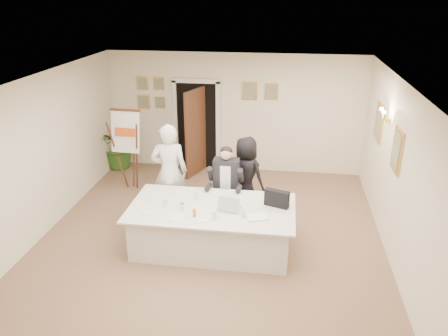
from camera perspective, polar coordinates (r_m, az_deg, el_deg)
floor at (r=7.73m, az=-1.96°, el=-9.86°), size 7.00×7.00×0.00m
ceiling at (r=6.67m, az=-2.28°, el=10.94°), size 6.00×7.00×0.02m
wall_back at (r=10.36m, az=1.37°, el=7.16°), size 6.00×0.10×2.80m
wall_front at (r=4.17m, az=-11.17°, el=-18.86°), size 6.00×0.10×2.80m
wall_left at (r=8.15m, az=-23.35°, el=0.96°), size 0.10×7.00×2.80m
wall_right at (r=7.21m, az=22.08°, el=-1.54°), size 0.10×7.00×2.80m
doorway at (r=10.43m, az=-3.61°, el=5.18°), size 1.14×0.86×2.20m
pictures_back_wall at (r=10.35m, az=-3.10°, el=9.68°), size 3.40×0.06×0.80m
pictures_right_wall at (r=8.18m, az=20.46°, el=4.09°), size 0.06×2.20×0.80m
wall_sconce at (r=8.07m, az=20.30°, el=6.48°), size 0.20×0.30×0.24m
conference_table at (r=7.43m, az=-1.57°, el=-7.73°), size 2.74×1.46×0.78m
seated_man at (r=8.13m, az=0.24°, el=-2.15°), size 0.69×0.73×1.49m
flip_chart at (r=9.62m, az=-12.27°, el=1.83°), size 0.63×0.41×1.78m
standing_man at (r=8.24m, az=-7.14°, el=-0.54°), size 0.75×0.57×1.87m
standing_woman at (r=8.45m, az=2.86°, el=-0.98°), size 0.90×0.78×1.55m
potted_palm at (r=11.00m, az=-13.53°, el=3.14°), size 1.42×1.36×1.22m
laptop at (r=7.14m, az=0.71°, el=-4.30°), size 0.43×0.44×0.28m
laptop_bag at (r=7.26m, az=6.91°, el=-3.97°), size 0.43×0.24×0.29m
paper_stack at (r=6.92m, az=4.36°, el=-6.44°), size 0.37×0.31×0.03m
plate_left at (r=7.20m, az=-10.03°, el=-5.62°), size 0.23×0.23×0.01m
plate_mid at (r=6.94m, az=-6.25°, el=-6.52°), size 0.28×0.28×0.01m
plate_near at (r=6.89m, az=-2.79°, el=-6.63°), size 0.30×0.30×0.01m
glass_a at (r=7.32m, az=-7.70°, el=-4.43°), size 0.08×0.08×0.14m
glass_b at (r=6.86m, az=-1.25°, el=-6.18°), size 0.08×0.08×0.14m
glass_c at (r=6.92m, az=2.53°, el=-5.89°), size 0.08×0.08×0.14m
glass_d at (r=7.50m, az=-3.64°, el=-3.56°), size 0.08×0.08×0.14m
oj_glass at (r=6.95m, az=-3.89°, el=-5.86°), size 0.07×0.07×0.13m
steel_jug at (r=7.18m, az=-5.51°, el=-5.02°), size 0.08×0.08×0.11m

